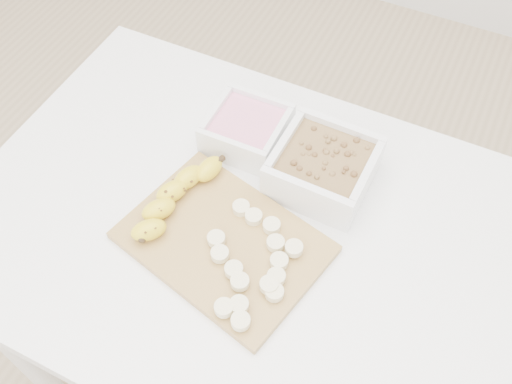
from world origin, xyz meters
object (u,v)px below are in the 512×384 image
at_px(bowl_yogurt, 247,129).
at_px(banana, 175,198).
at_px(cutting_board, 224,242).
at_px(bowl_granola, 323,167).
at_px(table, 249,253).

relative_size(bowl_yogurt, banana, 0.68).
bearing_deg(bowl_yogurt, cutting_board, -73.35).
xyz_separation_m(bowl_granola, cutting_board, (-0.10, -0.20, -0.03)).
relative_size(table, bowl_yogurt, 7.11).
xyz_separation_m(table, cutting_board, (-0.02, -0.05, 0.10)).
bearing_deg(banana, table, 32.80).
xyz_separation_m(table, bowl_granola, (0.08, 0.14, 0.14)).
distance_m(bowl_yogurt, cutting_board, 0.23).
xyz_separation_m(bowl_yogurt, banana, (-0.04, -0.19, -0.00)).
height_order(bowl_granola, banana, bowl_granola).
height_order(table, banana, banana).
bearing_deg(cutting_board, bowl_yogurt, 106.65).
bearing_deg(bowl_granola, table, -118.23).
bearing_deg(table, bowl_granola, 61.77).
distance_m(bowl_yogurt, bowl_granola, 0.17).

